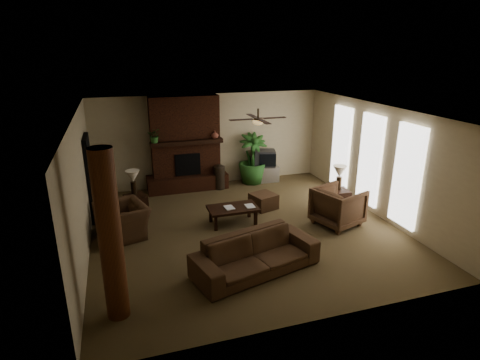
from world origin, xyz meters
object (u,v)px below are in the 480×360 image
object	(u,v)px
sofa	(256,248)
side_table_right	(338,200)
lamp_left	(133,178)
ottoman	(263,201)
log_column	(110,237)
coffee_table	(233,209)
lamp_right	(340,173)
floor_vase	(219,175)
armchair_left	(122,215)
side_table_left	(136,205)
floor_plant	(252,169)
armchair_right	(338,205)
tv_stand	(264,173)

from	to	relation	value
sofa	side_table_right	world-z (taller)	sofa
lamp_left	ottoman	bearing A→B (deg)	-9.78
log_column	ottoman	distance (m)	5.29
coffee_table	ottoman	world-z (taller)	coffee_table
coffee_table	lamp_right	size ratio (longest dim) A/B	1.85
log_column	floor_vase	xyz separation A→B (m)	(3.08, 5.30, -0.97)
sofa	side_table_right	size ratio (longest dim) A/B	4.48
floor_vase	lamp_left	distance (m)	2.92
log_column	ottoman	bearing A→B (deg)	42.15
armchair_left	ottoman	xyz separation A→B (m)	(3.64, 0.54, -0.30)
ottoman	floor_vase	xyz separation A→B (m)	(-0.74, 1.84, 0.23)
armchair_left	side_table_left	size ratio (longest dim) A/B	2.09
lamp_left	side_table_left	bearing A→B (deg)	-68.00
sofa	lamp_right	bearing A→B (deg)	20.91
sofa	side_table_left	size ratio (longest dim) A/B	4.48
floor_plant	side_table_right	world-z (taller)	floor_plant
side_table_right	armchair_left	bearing A→B (deg)	178.54
armchair_right	floor_plant	distance (m)	3.69
coffee_table	side_table_right	xyz separation A→B (m)	(2.91, -0.00, -0.10)
side_table_right	coffee_table	bearing A→B (deg)	179.97
armchair_right	lamp_right	world-z (taller)	lamp_right
tv_stand	lamp_left	xyz separation A→B (m)	(-4.12, -1.53, 0.75)
floor_plant	lamp_right	xyz separation A→B (m)	(1.46, -2.71, 0.56)
log_column	side_table_left	distance (m)	4.17
log_column	lamp_left	xyz separation A→B (m)	(0.52, 4.02, -0.40)
coffee_table	floor_plant	distance (m)	3.11
floor_plant	sofa	bearing A→B (deg)	-108.48
floor_plant	lamp_right	world-z (taller)	lamp_right
armchair_right	tv_stand	world-z (taller)	armchair_right
sofa	lamp_right	xyz separation A→B (m)	(3.11, 2.24, 0.52)
sofa	armchair_right	xyz separation A→B (m)	(2.61, 1.38, 0.03)
floor_plant	side_table_left	xyz separation A→B (m)	(-3.68, -1.54, -0.17)
armchair_right	ottoman	xyz separation A→B (m)	(-1.36, 1.49, -0.32)
side_table_left	ottoman	bearing A→B (deg)	-9.13
coffee_table	armchair_left	bearing A→B (deg)	176.92
log_column	side_table_left	world-z (taller)	log_column
sofa	armchair_right	distance (m)	2.95
lamp_left	lamp_right	world-z (taller)	same
log_column	sofa	bearing A→B (deg)	12.77
tv_stand	sofa	bearing A→B (deg)	-110.89
armchair_left	armchair_right	bearing A→B (deg)	62.46
floor_plant	lamp_right	distance (m)	3.12
log_column	lamp_right	size ratio (longest dim) A/B	4.31
side_table_left	log_column	bearing A→B (deg)	-97.66
coffee_table	side_table_right	distance (m)	2.92
armchair_left	ottoman	world-z (taller)	armchair_left
coffee_table	lamp_left	xyz separation A→B (m)	(-2.24, 1.25, 0.63)
sofa	ottoman	xyz separation A→B (m)	(1.25, 2.87, -0.28)
coffee_table	side_table_left	world-z (taller)	side_table_left
lamp_left	side_table_right	bearing A→B (deg)	-13.66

